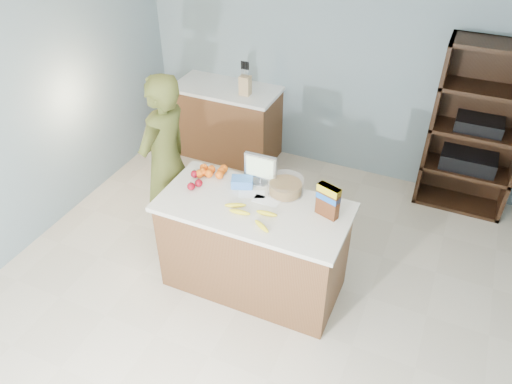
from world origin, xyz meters
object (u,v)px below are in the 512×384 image
at_px(tv, 260,168).
at_px(cereal_box, 328,199).
at_px(person, 166,163).
at_px(shelving_unit, 477,132).
at_px(counter_peninsula, 254,249).

distance_m(tv, cereal_box, 0.67).
bearing_deg(cereal_box, tv, 164.14).
bearing_deg(person, tv, 95.28).
bearing_deg(shelving_unit, cereal_box, -116.81).
height_order(counter_peninsula, shelving_unit, shelving_unit).
bearing_deg(cereal_box, person, 173.72).
relative_size(counter_peninsula, tv, 5.53).
distance_m(counter_peninsula, shelving_unit, 2.61).
height_order(counter_peninsula, cereal_box, cereal_box).
height_order(shelving_unit, tv, shelving_unit).
height_order(tv, cereal_box, tv).
bearing_deg(shelving_unit, tv, -132.87).
xyz_separation_m(counter_peninsula, person, (-1.02, 0.29, 0.45)).
distance_m(person, tv, 0.97).
relative_size(shelving_unit, tv, 6.38).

